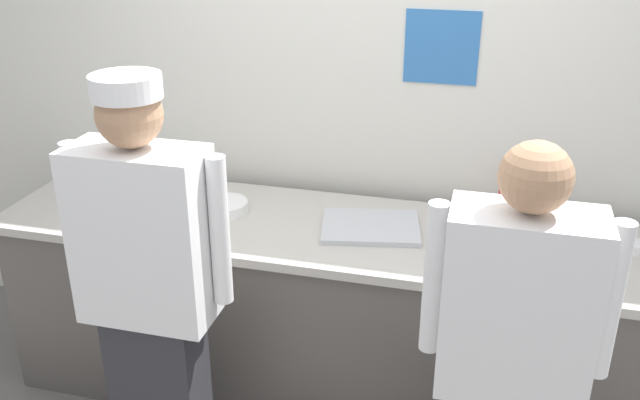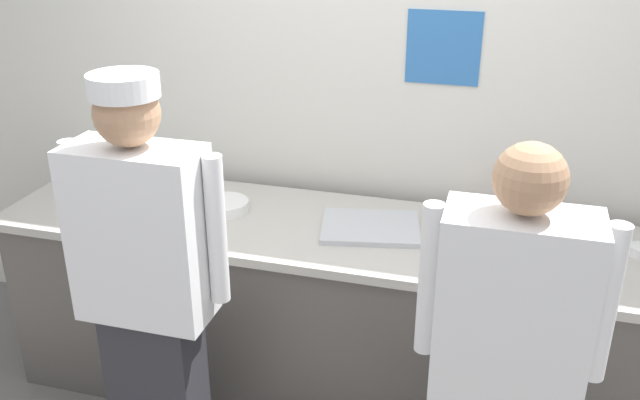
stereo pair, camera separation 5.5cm
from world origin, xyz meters
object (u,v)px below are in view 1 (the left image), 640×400
Objects in this scene: ramekin_yellow_sauce at (141,191)px; ramekin_red_sauce at (125,208)px; deli_cup at (605,232)px; chefs_knife at (182,197)px; plate_stack_front at (224,206)px; mixing_bowl_steel at (539,234)px; chef_near_left at (150,291)px; chef_center at (510,368)px; ramekin_orange_sauce at (640,247)px; ramekin_green_sauce at (70,195)px; sheet_tray at (371,227)px; squeeze_bottle_primary at (504,205)px.

ramekin_yellow_sauce and ramekin_red_sauce have the same top height.
deli_cup is 1.94m from chefs_knife.
deli_cup is (1.68, 0.12, 0.02)m from plate_stack_front.
ramekin_red_sauce is at bearing -175.99° from mixing_bowl_steel.
chef_near_left reaches higher than chef_center.
ramekin_orange_sauce is 2.07m from chefs_knife.
chef_center is 18.45× the size of ramekin_green_sauce.
deli_cup is (2.45, 0.18, 0.03)m from ramekin_green_sauce.
ramekin_yellow_sauce is (-0.46, 0.07, -0.00)m from plate_stack_front.
chef_center is 1.87m from ramekin_red_sauce.
ramekin_red_sauce is at bearing -173.22° from deli_cup.
chef_near_left reaches higher than ramekin_red_sauce.
sheet_tray is 0.96m from chefs_knife.
ramekin_red_sauce is at bearing -82.84° from ramekin_yellow_sauce.
ramekin_red_sauce is 2.13m from deli_cup.
ramekin_green_sauce is at bearing -175.75° from deli_cup.
ramekin_red_sauce is at bearing -175.25° from ramekin_orange_sauce.
chef_center is at bearing -26.36° from ramekin_yellow_sauce.
deli_cup is (0.98, 0.13, 0.04)m from sheet_tray.
squeeze_bottle_primary is at bearing 2.98° from chefs_knife.
deli_cup is at bearing 27.97° from chef_near_left.
sheet_tray is 4.48× the size of ramekin_yellow_sauce.
squeeze_bottle_primary reaches higher than deli_cup.
sheet_tray is at bearing -6.37° from chefs_knife.
ramekin_orange_sauce is (1.80, 0.82, 0.00)m from chef_near_left.
sheet_tray is at bearing 127.62° from chef_center.
mixing_bowl_steel is at bearing -2.24° from ramekin_yellow_sauce.
chefs_knife is (-0.27, 0.86, -0.01)m from chef_near_left.
deli_cup is at bearing 4.08° from plate_stack_front.
plate_stack_front is 1.27m from squeeze_bottle_primary.
plate_stack_front reaches higher than ramekin_orange_sauce.
ramekin_green_sauce is (-2.03, -0.23, -0.08)m from squeeze_bottle_primary.
mixing_bowl_steel is at bearing 28.67° from chef_near_left.
ramekin_orange_sauce is at bearing -1.02° from chefs_knife.
chef_center is at bearing -21.15° from ramekin_red_sauce.
squeeze_bottle_primary is (1.24, 0.93, 0.08)m from chef_near_left.
deli_cup reaches higher than ramekin_yellow_sauce.
ramekin_yellow_sauce is (-0.48, 0.83, 0.00)m from chef_near_left.
plate_stack_front is 0.77m from ramekin_green_sauce.
ramekin_yellow_sauce is 0.35× the size of chefs_knife.
squeeze_bottle_primary is (0.56, 0.19, 0.09)m from sheet_tray.
sheet_tray is (0.68, 0.75, -0.01)m from chef_near_left.
ramekin_yellow_sauce is (-1.87, 0.07, -0.04)m from mixing_bowl_steel.
ramekin_yellow_sauce is at bearing 97.16° from ramekin_red_sauce.
deli_cup is at bearing -6.90° from squeeze_bottle_primary.
chefs_knife is (-1.57, 0.90, 0.05)m from chef_center.
chefs_knife is at bearing 5.82° from ramekin_yellow_sauce.
mixing_bowl_steel is 3.38× the size of ramekin_yellow_sauce.
plate_stack_front is at bearing 16.80° from ramekin_red_sauce.
chef_center is 7.86× the size of squeeze_bottle_primary.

